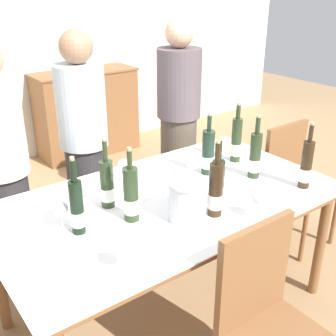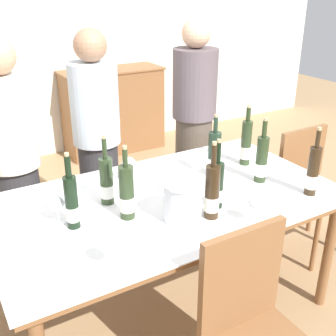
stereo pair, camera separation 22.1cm
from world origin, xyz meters
name	(u,v)px [view 2 (the right image)]	position (x,y,z in m)	size (l,w,h in m)	color
ground_plane	(168,308)	(0.00, 0.00, 0.00)	(12.00, 12.00, 0.00)	#A37F56
back_wall	(25,28)	(0.00, 2.90, 1.40)	(8.00, 0.10, 2.80)	silver
sideboard_cabinet	(113,111)	(0.80, 2.61, 0.47)	(1.14, 0.46, 0.95)	brown
dining_table	(168,209)	(0.00, 0.00, 0.70)	(1.88, 1.07, 0.77)	brown
ice_bucket	(183,200)	(-0.05, -0.22, 0.88)	(0.20, 0.20, 0.20)	silver
wine_bottle_0	(313,172)	(0.70, -0.35, 0.90)	(0.06, 0.06, 0.39)	#332314
wine_bottle_1	(107,182)	(-0.30, 0.12, 0.89)	(0.07, 0.07, 0.38)	#28381E
wine_bottle_2	(72,203)	(-0.54, -0.02, 0.90)	(0.06, 0.06, 0.38)	black
wine_bottle_3	(127,194)	(-0.27, -0.07, 0.90)	(0.08, 0.08, 0.38)	#28381E
wine_bottle_4	(262,160)	(0.58, -0.09, 0.90)	(0.07, 0.07, 0.39)	#28381E
wine_bottle_5	(214,155)	(0.39, 0.12, 0.90)	(0.08, 0.08, 0.38)	#1E3323
wine_bottle_6	(212,193)	(0.09, -0.28, 0.90)	(0.07, 0.07, 0.40)	#332314
wine_bottle_7	(246,144)	(0.66, 0.15, 0.91)	(0.07, 0.07, 0.39)	#28381E
wine_bottle_8	(217,186)	(0.17, -0.20, 0.89)	(0.07, 0.07, 0.37)	black
wine_glass_0	(197,166)	(0.26, 0.11, 0.86)	(0.08, 0.08, 0.13)	white
wine_glass_1	(108,245)	(-0.51, -0.38, 0.87)	(0.08, 0.08, 0.14)	white
wine_glass_2	(57,204)	(-0.59, 0.05, 0.87)	(0.08, 0.08, 0.15)	white
wine_glass_3	(129,165)	(-0.08, 0.31, 0.87)	(0.09, 0.09, 0.14)	white
wine_glass_5	(255,204)	(0.23, -0.43, 0.87)	(0.07, 0.07, 0.15)	white
chair_near_front	(254,323)	(-0.02, -0.76, 0.53)	(0.42, 0.42, 0.94)	brown
chair_right_end	(310,182)	(1.23, 0.08, 0.52)	(0.42, 0.42, 0.89)	brown
person_host	(14,167)	(-0.64, 0.79, 0.79)	(0.33, 0.33, 1.58)	#2D2D33
person_guest_left	(97,144)	(-0.05, 0.90, 0.79)	(0.33, 0.33, 1.58)	#2D2D33
person_guest_right	(194,128)	(0.70, 0.81, 0.81)	(0.33, 0.33, 1.62)	#51473D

